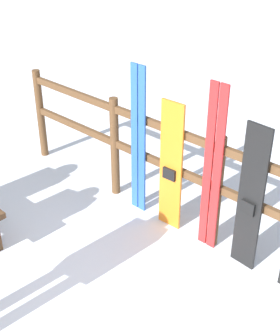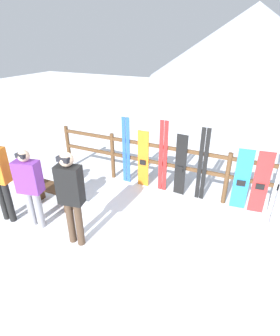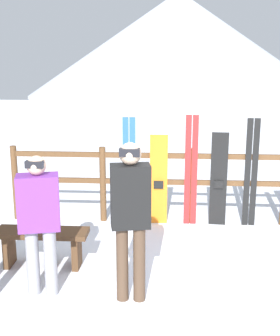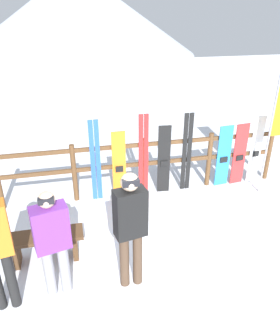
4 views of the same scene
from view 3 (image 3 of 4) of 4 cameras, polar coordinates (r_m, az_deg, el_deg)
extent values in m
plane|color=white|center=(5.79, 7.09, -13.38)|extent=(40.00, 40.00, 0.00)
cone|color=#B2BCD1|center=(29.05, 4.68, 14.85)|extent=(18.00, 18.00, 6.00)
cylinder|color=brown|center=(7.75, -14.95, -1.75)|extent=(0.10, 0.10, 1.20)
cylinder|color=brown|center=(7.42, -4.54, -2.01)|extent=(0.10, 0.10, 1.20)
cylinder|color=brown|center=(7.36, 6.44, -2.21)|extent=(0.10, 0.10, 1.20)
cube|color=brown|center=(7.34, 6.45, -1.76)|extent=(5.66, 0.05, 0.08)
cube|color=brown|center=(7.24, 6.54, 1.45)|extent=(5.66, 0.05, 0.08)
cube|color=#4C331E|center=(6.03, -11.88, -7.72)|extent=(1.16, 0.36, 0.06)
cube|color=#4C331E|center=(6.25, -15.65, -9.54)|extent=(0.08, 0.29, 0.42)
cube|color=#4C331E|center=(6.02, -7.72, -10.04)|extent=(0.08, 0.29, 0.42)
cylinder|color=gray|center=(5.44, -12.93, -11.04)|extent=(0.14, 0.14, 0.77)
cylinder|color=gray|center=(5.38, -10.84, -11.19)|extent=(0.14, 0.14, 0.77)
cube|color=#723399|center=(5.15, -12.29, -4.13)|extent=(0.49, 0.34, 0.61)
sphere|color=#D8B293|center=(5.04, -12.53, 0.31)|extent=(0.21, 0.21, 0.21)
cube|color=black|center=(4.98, -12.75, 0.43)|extent=(0.19, 0.07, 0.07)
cylinder|color=#4C3828|center=(5.17, -2.17, -11.55)|extent=(0.13, 0.13, 0.85)
cylinder|color=#4C3828|center=(5.15, -0.09, -11.62)|extent=(0.13, 0.13, 0.85)
cube|color=black|center=(4.88, -1.18, -3.46)|extent=(0.44, 0.30, 0.68)
sphere|color=#D8B293|center=(4.76, -1.20, 1.75)|extent=(0.23, 0.23, 0.23)
cube|color=black|center=(4.68, -1.28, 1.92)|extent=(0.21, 0.08, 0.08)
cube|color=blue|center=(7.26, -1.74, -0.37)|extent=(0.09, 0.02, 1.68)
cube|color=blue|center=(7.25, -0.91, -0.39)|extent=(0.09, 0.02, 1.68)
cube|color=orange|center=(7.27, 2.28, -1.45)|extent=(0.27, 0.03, 1.42)
cube|color=black|center=(7.26, 2.27, -2.05)|extent=(0.15, 0.03, 0.12)
cube|color=red|center=(7.23, 5.82, -0.33)|extent=(0.09, 0.02, 1.73)
cube|color=red|center=(7.24, 6.65, -0.35)|extent=(0.09, 0.02, 1.73)
cube|color=black|center=(7.30, 9.56, -1.39)|extent=(0.26, 0.05, 1.47)
cube|color=black|center=(7.29, 9.56, -2.00)|extent=(0.14, 0.04, 0.12)
cube|color=black|center=(7.33, 12.97, -0.60)|extent=(0.09, 0.02, 1.69)
cube|color=black|center=(7.34, 13.78, -0.61)|extent=(0.09, 0.02, 1.69)
camera|label=1|loc=(4.49, 38.08, 16.11)|focal=50.00mm
camera|label=2|loc=(2.89, 57.68, 21.05)|focal=28.00mm
camera|label=4|loc=(1.85, -43.00, 40.25)|focal=35.00mm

